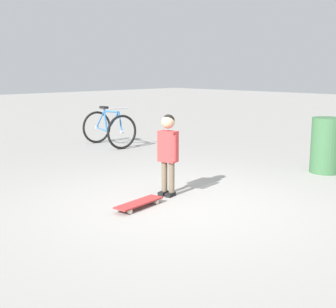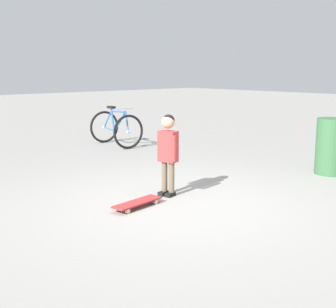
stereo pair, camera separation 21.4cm
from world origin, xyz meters
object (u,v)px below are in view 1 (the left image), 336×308
at_px(trash_bin, 326,145).
at_px(skateboard, 139,203).
at_px(child_person, 168,146).
at_px(bicycle_near, 109,128).

bearing_deg(trash_bin, skateboard, -10.77).
xyz_separation_m(child_person, skateboard, (0.63, 0.15, -0.60)).
xyz_separation_m(child_person, bicycle_near, (-1.81, -3.67, -0.28)).
bearing_deg(child_person, trash_bin, 163.79).
bearing_deg(child_person, bicycle_near, -116.24).
xyz_separation_m(child_person, trash_bin, (-2.73, 0.79, -0.22)).
height_order(bicycle_near, trash_bin, trash_bin).
distance_m(bicycle_near, trash_bin, 4.56).
height_order(skateboard, bicycle_near, bicycle_near).
bearing_deg(child_person, skateboard, 13.66).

